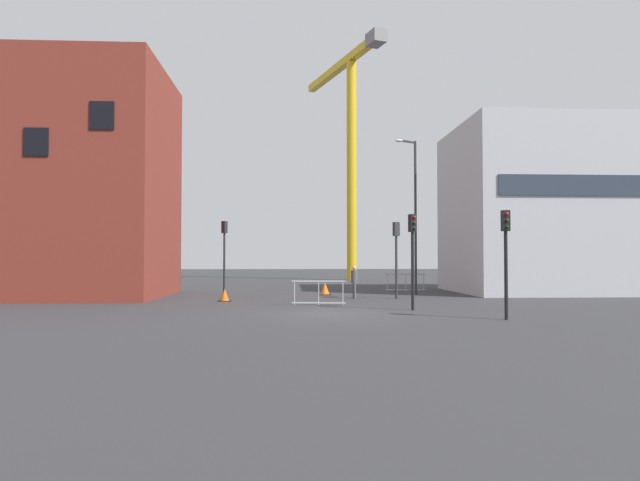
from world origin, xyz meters
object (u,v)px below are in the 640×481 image
object	(u,v)px
traffic_light_far	(506,246)
traffic_cone_by_barrier	(325,289)
traffic_cone_striped	(225,295)
construction_crane	(350,128)
pedestrian_walking	(354,280)
traffic_light_median	(413,245)
traffic_light_verge	(224,245)
traffic_light_corner	(396,247)
streetlamp_tall	(414,206)

from	to	relation	value
traffic_light_far	traffic_cone_by_barrier	world-z (taller)	traffic_light_far
traffic_cone_striped	construction_crane	bearing A→B (deg)	70.91
construction_crane	pedestrian_walking	world-z (taller)	construction_crane
pedestrian_walking	traffic_light_median	bearing A→B (deg)	-76.17
traffic_light_median	traffic_light_far	bearing A→B (deg)	-55.40
traffic_cone_striped	traffic_light_verge	bearing A→B (deg)	96.92
traffic_light_verge	traffic_light_far	world-z (taller)	traffic_light_verge
traffic_light_median	traffic_light_corner	distance (m)	6.16
traffic_light_far	traffic_light_median	bearing A→B (deg)	124.60
traffic_cone_by_barrier	traffic_cone_striped	bearing A→B (deg)	-138.57
traffic_light_far	construction_crane	bearing A→B (deg)	92.88
construction_crane	traffic_light_corner	distance (m)	26.62
construction_crane	traffic_cone_striped	xyz separation A→B (m)	(-8.67, -25.05, -13.88)
streetlamp_tall	traffic_light_median	world-z (taller)	streetlamp_tall
construction_crane	traffic_light_verge	distance (m)	24.13
streetlamp_tall	traffic_light_median	distance (m)	9.94
traffic_light_median	traffic_cone_by_barrier	bearing A→B (deg)	106.85
streetlamp_tall	traffic_light_corner	world-z (taller)	streetlamp_tall
traffic_light_far	pedestrian_walking	xyz separation A→B (m)	(-3.99, 9.94, -1.53)
traffic_cone_by_barrier	construction_crane	bearing A→B (deg)	80.06
pedestrian_walking	traffic_cone_striped	xyz separation A→B (m)	(-6.37, -1.38, -0.68)
traffic_light_verge	traffic_light_far	bearing A→B (deg)	-52.61
traffic_light_median	traffic_cone_striped	xyz separation A→B (m)	(-7.96, 5.07, -2.29)
construction_crane	traffic_light_corner	size ratio (longest dim) A/B	5.50
streetlamp_tall	traffic_light_verge	world-z (taller)	streetlamp_tall
construction_crane	traffic_light_verge	xyz separation A→B (m)	(-9.39, -19.11, -11.35)
traffic_light_verge	traffic_light_far	size ratio (longest dim) A/B	1.14
pedestrian_walking	traffic_light_corner	bearing A→B (deg)	-8.38
traffic_light_median	traffic_light_far	distance (m)	4.24
construction_crane	traffic_cone_by_barrier	size ratio (longest dim) A/B	31.21
traffic_light_far	pedestrian_walking	bearing A→B (deg)	111.89
traffic_light_corner	traffic_light_far	bearing A→B (deg)	-78.87
traffic_light_far	pedestrian_walking	distance (m)	10.82
traffic_light_far	traffic_cone_striped	bearing A→B (deg)	140.44
traffic_cone_by_barrier	traffic_cone_striped	size ratio (longest dim) A/B	1.14
traffic_cone_striped	streetlamp_tall	bearing A→B (deg)	23.28
traffic_light_corner	pedestrian_walking	bearing A→B (deg)	171.62
traffic_light_corner	traffic_cone_by_barrier	size ratio (longest dim) A/B	5.67
traffic_light_verge	traffic_cone_by_barrier	size ratio (longest dim) A/B	6.17
traffic_light_median	pedestrian_walking	world-z (taller)	traffic_light_median
construction_crane	traffic_light_corner	bearing A→B (deg)	-90.48
traffic_light_corner	traffic_cone_striped	size ratio (longest dim) A/B	6.46
streetlamp_tall	pedestrian_walking	bearing A→B (deg)	-141.44
streetlamp_tall	traffic_cone_by_barrier	bearing A→B (deg)	178.46
traffic_light_corner	traffic_light_far	world-z (taller)	traffic_light_corner
traffic_light_corner	traffic_cone_striped	bearing A→B (deg)	-172.80
streetlamp_tall	traffic_light_far	xyz separation A→B (m)	(0.28, -12.90, -2.48)
traffic_light_far	traffic_light_corner	bearing A→B (deg)	101.13
traffic_light_verge	pedestrian_walking	distance (m)	8.63
traffic_light_median	traffic_light_verge	distance (m)	14.03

